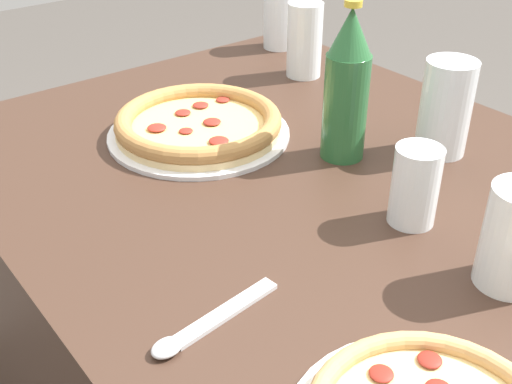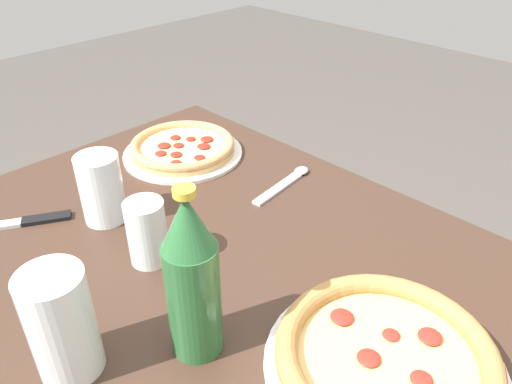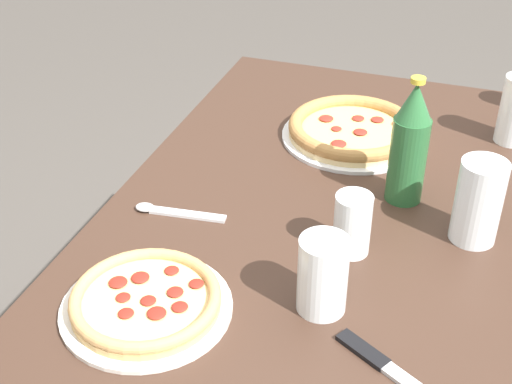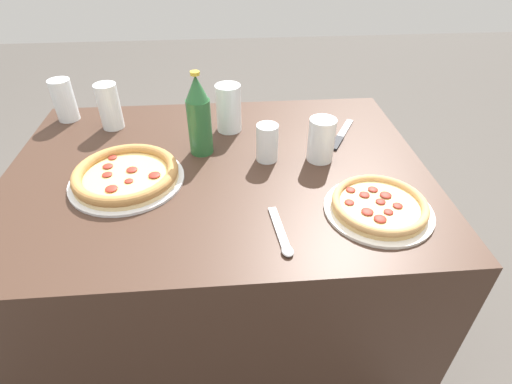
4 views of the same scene
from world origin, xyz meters
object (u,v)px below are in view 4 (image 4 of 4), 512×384
at_px(pizza_veggie, 126,175).
at_px(knife, 341,136).
at_px(pizza_margherita, 379,206).
at_px(beer_bottle, 199,116).
at_px(glass_orange_juice, 321,142).
at_px(glass_red_wine, 64,101).
at_px(glass_iced_tea, 110,109).
at_px(spoon, 282,237).
at_px(glass_water, 229,110).
at_px(glass_lemonade, 267,143).

height_order(pizza_veggie, knife, pizza_veggie).
distance_m(pizza_margherita, beer_bottle, 0.57).
bearing_deg(glass_orange_juice, knife, 52.47).
bearing_deg(beer_bottle, glass_red_wine, 151.12).
relative_size(beer_bottle, knife, 1.26).
relative_size(glass_orange_juice, glass_iced_tea, 0.86).
relative_size(knife, spoon, 1.13).
distance_m(pizza_margherita, glass_iced_tea, 0.92).
height_order(glass_red_wine, spoon, glass_red_wine).
height_order(glass_water, spoon, glass_water).
relative_size(glass_water, knife, 0.78).
bearing_deg(glass_water, spoon, -78.90).
height_order(glass_water, knife, glass_water).
height_order(glass_iced_tea, spoon, glass_iced_tea).
relative_size(glass_iced_tea, beer_bottle, 0.60).
xyz_separation_m(glass_red_wine, beer_bottle, (0.48, -0.26, 0.05)).
distance_m(knife, spoon, 0.54).
bearing_deg(spoon, glass_red_wine, 135.08).
height_order(pizza_veggie, glass_water, glass_water).
relative_size(glass_water, glass_lemonade, 1.38).
xyz_separation_m(glass_water, knife, (0.37, -0.08, -0.07)).
relative_size(glass_water, spoon, 0.88).
xyz_separation_m(glass_orange_juice, glass_red_wine, (-0.84, 0.34, 0.01)).
bearing_deg(pizza_margherita, glass_red_wine, 147.41).
xyz_separation_m(beer_bottle, spoon, (0.20, -0.41, -0.12)).
height_order(beer_bottle, spoon, beer_bottle).
bearing_deg(glass_red_wine, pizza_veggie, -56.25).
height_order(glass_lemonade, spoon, glass_lemonade).
xyz_separation_m(glass_water, glass_orange_juice, (0.27, -0.21, -0.01)).
height_order(knife, spoon, spoon).
height_order(pizza_veggie, glass_iced_tea, glass_iced_tea).
distance_m(glass_iced_tea, knife, 0.78).
xyz_separation_m(glass_water, spoon, (0.11, -0.55, -0.07)).
relative_size(glass_orange_juice, knife, 0.65).
height_order(glass_iced_tea, glass_lemonade, glass_iced_tea).
relative_size(glass_orange_juice, beer_bottle, 0.52).
bearing_deg(beer_bottle, knife, 7.37).
distance_m(pizza_margherita, spoon, 0.27).
xyz_separation_m(glass_lemonade, knife, (0.26, 0.12, -0.05)).
relative_size(pizza_veggie, glass_iced_tea, 2.07).
bearing_deg(glass_red_wine, spoon, -44.92).
relative_size(glass_iced_tea, glass_red_wine, 1.06).
bearing_deg(glass_iced_tea, beer_bottle, -31.60).
bearing_deg(glass_red_wine, glass_iced_tea, -23.59).
xyz_separation_m(glass_iced_tea, beer_bottle, (0.31, -0.19, 0.05)).
distance_m(glass_lemonade, spoon, 0.35).
distance_m(pizza_margherita, glass_lemonade, 0.37).
bearing_deg(pizza_veggie, glass_orange_juice, 7.47).
distance_m(glass_orange_juice, beer_bottle, 0.37).
bearing_deg(glass_red_wine, knife, -12.34).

